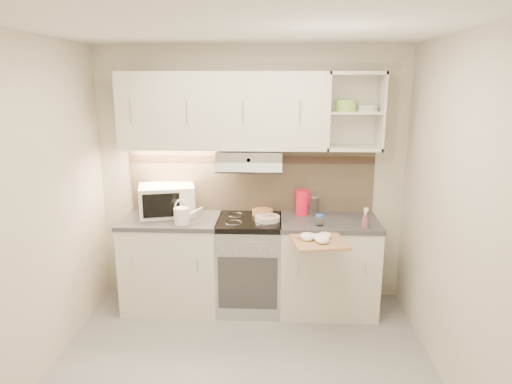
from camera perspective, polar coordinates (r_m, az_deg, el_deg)
ground at (r=3.72m, az=-1.85°, el=-22.02°), size 3.00×3.00×0.00m
room_shell at (r=3.42m, az=-1.56°, el=4.59°), size 3.04×2.84×2.52m
base_cabinet_left at (r=4.57m, az=-10.36°, el=-8.86°), size 0.90×0.60×0.86m
worktop_left at (r=4.41m, az=-10.61°, el=-3.47°), size 0.92×0.62×0.04m
base_cabinet_right at (r=4.49m, az=8.93°, el=-9.23°), size 0.90×0.60×0.86m
worktop_right at (r=4.33m, az=9.15°, el=-3.75°), size 0.92×0.62×0.04m
electric_range at (r=4.46m, az=-0.81°, el=-8.93°), size 0.60×0.60×0.90m
microwave at (r=4.49m, az=-11.09°, el=-0.99°), size 0.60×0.50×0.29m
watering_can at (r=4.19m, az=-9.16°, el=-2.85°), size 0.27×0.16×0.23m
plate_stack at (r=4.25m, az=1.43°, el=-3.31°), size 0.23×0.23×0.05m
bread_loaf at (r=4.44m, az=0.83°, el=-2.53°), size 0.20×0.20×0.05m
pink_pitcher at (r=4.43m, az=5.81°, el=-1.29°), size 0.13×0.12×0.25m
glass_jar at (r=4.46m, az=7.28°, el=-1.60°), size 0.10×0.10×0.19m
spice_jar at (r=4.14m, az=7.97°, el=-3.48°), size 0.07×0.07×0.10m
spray_bottle at (r=4.14m, az=13.47°, el=-3.39°), size 0.08×0.08×0.20m
cutting_board at (r=3.83m, az=7.90°, el=-6.21°), size 0.50×0.46×0.02m
dish_towel at (r=3.82m, az=7.54°, el=-5.53°), size 0.27×0.23×0.07m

